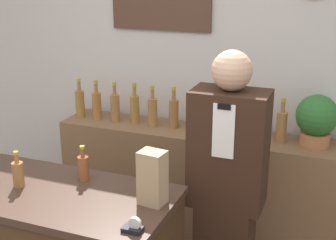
# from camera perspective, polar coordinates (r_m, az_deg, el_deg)

# --- Properties ---
(back_wall) EXTENTS (5.20, 0.09, 2.70)m
(back_wall) POSITION_cam_1_polar(r_m,az_deg,el_deg) (3.52, 4.42, 6.31)
(back_wall) COLOR silver
(back_wall) RESTS_ON ground_plane
(back_shelf) EXTENTS (2.16, 0.38, 0.94)m
(back_shelf) POSITION_cam_1_polar(r_m,az_deg,el_deg) (3.57, 3.90, -8.58)
(back_shelf) COLOR brown
(back_shelf) RESTS_ON ground_plane
(shopkeeper) EXTENTS (0.42, 0.27, 1.67)m
(shopkeeper) POSITION_cam_1_polar(r_m,az_deg,el_deg) (2.75, 7.14, -8.97)
(shopkeeper) COLOR #331E14
(shopkeeper) RESTS_ON ground_plane
(potted_plant) EXTENTS (0.28, 0.28, 0.35)m
(potted_plant) POSITION_cam_1_polar(r_m,az_deg,el_deg) (3.22, 17.67, 0.13)
(potted_plant) COLOR #B27047
(potted_plant) RESTS_ON back_shelf
(paper_bag) EXTENTS (0.14, 0.12, 0.27)m
(paper_bag) POSITION_cam_1_polar(r_m,az_deg,el_deg) (2.29, -1.91, -7.05)
(paper_bag) COLOR tan
(paper_bag) RESTS_ON display_counter
(tape_dispenser) EXTENTS (0.09, 0.06, 0.07)m
(tape_dispenser) POSITION_cam_1_polar(r_m,az_deg,el_deg) (2.12, -4.23, -12.88)
(tape_dispenser) COLOR black
(tape_dispenser) RESTS_ON display_counter
(counter_bottle_1) EXTENTS (0.06, 0.06, 0.20)m
(counter_bottle_1) POSITION_cam_1_polar(r_m,az_deg,el_deg) (2.60, -17.81, -6.21)
(counter_bottle_1) COLOR #966436
(counter_bottle_1) RESTS_ON display_counter
(counter_bottle_2) EXTENTS (0.06, 0.06, 0.20)m
(counter_bottle_2) POSITION_cam_1_polar(r_m,az_deg,el_deg) (2.59, -10.28, -5.68)
(counter_bottle_2) COLOR brown
(counter_bottle_2) RESTS_ON display_counter
(shelf_bottle_0) EXTENTS (0.07, 0.07, 0.31)m
(shelf_bottle_0) POSITION_cam_1_polar(r_m,az_deg,el_deg) (3.75, -10.68, 2.12)
(shelf_bottle_0) COLOR olive
(shelf_bottle_0) RESTS_ON back_shelf
(shelf_bottle_1) EXTENTS (0.07, 0.07, 0.31)m
(shelf_bottle_1) POSITION_cam_1_polar(r_m,az_deg,el_deg) (3.66, -8.68, 1.84)
(shelf_bottle_1) COLOR #A26833
(shelf_bottle_1) RESTS_ON back_shelf
(shelf_bottle_2) EXTENTS (0.07, 0.07, 0.31)m
(shelf_bottle_2) POSITION_cam_1_polar(r_m,az_deg,el_deg) (3.59, -6.47, 1.61)
(shelf_bottle_2) COLOR #9E6B3C
(shelf_bottle_2) RESTS_ON back_shelf
(shelf_bottle_3) EXTENTS (0.07, 0.07, 0.31)m
(shelf_bottle_3) POSITION_cam_1_polar(r_m,az_deg,el_deg) (3.54, -4.07, 1.44)
(shelf_bottle_3) COLOR #9F7034
(shelf_bottle_3) RESTS_ON back_shelf
(shelf_bottle_4) EXTENTS (0.07, 0.07, 0.31)m
(shelf_bottle_4) POSITION_cam_1_polar(r_m,az_deg,el_deg) (3.46, -1.89, 1.07)
(shelf_bottle_4) COLOR #9D6E3B
(shelf_bottle_4) RESTS_ON back_shelf
(shelf_bottle_5) EXTENTS (0.07, 0.07, 0.31)m
(shelf_bottle_5) POSITION_cam_1_polar(r_m,az_deg,el_deg) (3.43, 0.71, 0.92)
(shelf_bottle_5) COLOR #98643A
(shelf_bottle_5) RESTS_ON back_shelf
(shelf_bottle_6) EXTENTS (0.07, 0.07, 0.31)m
(shelf_bottle_6) POSITION_cam_1_polar(r_m,az_deg,el_deg) (3.37, 3.12, 0.57)
(shelf_bottle_6) COLOR #9D6936
(shelf_bottle_6) RESTS_ON back_shelf
(shelf_bottle_7) EXTENTS (0.07, 0.07, 0.31)m
(shelf_bottle_7) POSITION_cam_1_polar(r_m,az_deg,el_deg) (3.32, 5.62, 0.21)
(shelf_bottle_7) COLOR #A16A3E
(shelf_bottle_7) RESTS_ON back_shelf
(shelf_bottle_8) EXTENTS (0.07, 0.07, 0.31)m
(shelf_bottle_8) POSITION_cam_1_polar(r_m,az_deg,el_deg) (3.30, 8.33, 0.01)
(shelf_bottle_8) COLOR #A3653F
(shelf_bottle_8) RESTS_ON back_shelf
(shelf_bottle_9) EXTENTS (0.07, 0.07, 0.31)m
(shelf_bottle_9) POSITION_cam_1_polar(r_m,az_deg,el_deg) (3.24, 10.88, -0.48)
(shelf_bottle_9) COLOR #A36C3E
(shelf_bottle_9) RESTS_ON back_shelf
(shelf_bottle_10) EXTENTS (0.07, 0.07, 0.31)m
(shelf_bottle_10) POSITION_cam_1_polar(r_m,az_deg,el_deg) (3.24, 13.67, -0.68)
(shelf_bottle_10) COLOR #9E6E3C
(shelf_bottle_10) RESTS_ON back_shelf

